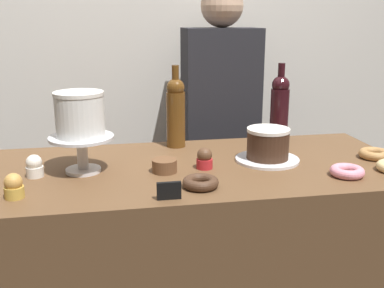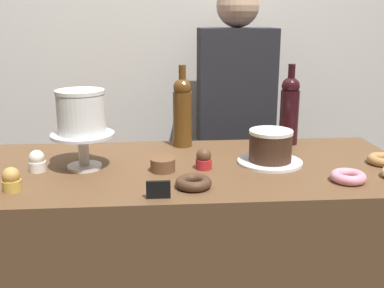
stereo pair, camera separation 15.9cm
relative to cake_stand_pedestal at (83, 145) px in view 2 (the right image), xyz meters
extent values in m
cube|color=silver|center=(0.37, 0.91, 0.27)|extent=(6.00, 0.05, 2.60)
cube|color=brown|center=(0.37, -0.01, -0.56)|extent=(1.52, 0.68, 0.95)
cylinder|color=silver|center=(0.00, 0.00, -0.08)|extent=(0.12, 0.12, 0.01)
cylinder|color=silver|center=(0.00, 0.00, -0.02)|extent=(0.04, 0.04, 0.10)
cylinder|color=silver|center=(0.00, 0.00, 0.03)|extent=(0.21, 0.21, 0.01)
cylinder|color=white|center=(0.00, 0.00, 0.11)|extent=(0.16, 0.16, 0.14)
cylinder|color=white|center=(0.00, 0.00, 0.18)|extent=(0.16, 0.16, 0.01)
cylinder|color=white|center=(0.65, 0.00, -0.08)|extent=(0.23, 0.23, 0.01)
cylinder|color=#3D2619|center=(0.65, 0.00, -0.03)|extent=(0.15, 0.15, 0.10)
cylinder|color=white|center=(0.65, 0.00, 0.03)|extent=(0.15, 0.15, 0.01)
cylinder|color=#5B3814|center=(0.35, 0.26, 0.03)|extent=(0.08, 0.08, 0.22)
sphere|color=#5B3814|center=(0.35, 0.26, 0.15)|extent=(0.07, 0.07, 0.07)
cylinder|color=#5B3814|center=(0.35, 0.26, 0.20)|extent=(0.03, 0.03, 0.08)
cylinder|color=black|center=(0.79, 0.26, 0.03)|extent=(0.08, 0.08, 0.22)
sphere|color=black|center=(0.79, 0.26, 0.15)|extent=(0.07, 0.07, 0.07)
cylinder|color=black|center=(0.79, 0.26, 0.20)|extent=(0.03, 0.03, 0.08)
cylinder|color=white|center=(-0.15, -0.02, -0.07)|extent=(0.06, 0.06, 0.03)
sphere|color=white|center=(-0.15, -0.02, -0.04)|extent=(0.05, 0.05, 0.05)
cylinder|color=gold|center=(-0.19, -0.20, -0.07)|extent=(0.06, 0.06, 0.03)
sphere|color=#CC9347|center=(-0.19, -0.20, -0.04)|extent=(0.05, 0.05, 0.05)
cylinder|color=red|center=(0.41, -0.04, -0.07)|extent=(0.06, 0.06, 0.03)
sphere|color=brown|center=(0.41, -0.04, -0.04)|extent=(0.05, 0.05, 0.05)
torus|color=#B27F47|center=(1.05, -0.04, -0.07)|extent=(0.11, 0.11, 0.03)
torus|color=#472D1E|center=(0.36, -0.22, -0.07)|extent=(0.11, 0.11, 0.03)
torus|color=pink|center=(0.85, -0.20, -0.07)|extent=(0.11, 0.11, 0.03)
cylinder|color=brown|center=(0.27, -0.05, -0.08)|extent=(0.08, 0.08, 0.01)
cylinder|color=brown|center=(0.27, -0.05, -0.07)|extent=(0.08, 0.08, 0.01)
cylinder|color=brown|center=(0.27, -0.05, -0.06)|extent=(0.08, 0.08, 0.01)
cylinder|color=brown|center=(0.27, -0.05, -0.05)|extent=(0.08, 0.08, 0.01)
cube|color=black|center=(0.25, -0.29, -0.06)|extent=(0.07, 0.01, 0.05)
cube|color=black|center=(0.64, 0.66, -0.61)|extent=(0.28, 0.18, 0.85)
cube|color=#232328|center=(0.64, 0.66, 0.09)|extent=(0.36, 0.22, 0.55)
sphere|color=tan|center=(0.64, 0.66, 0.47)|extent=(0.20, 0.20, 0.20)
camera|label=1|loc=(0.09, -1.51, 0.42)|focal=43.05mm
camera|label=2|loc=(0.25, -1.53, 0.42)|focal=43.05mm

